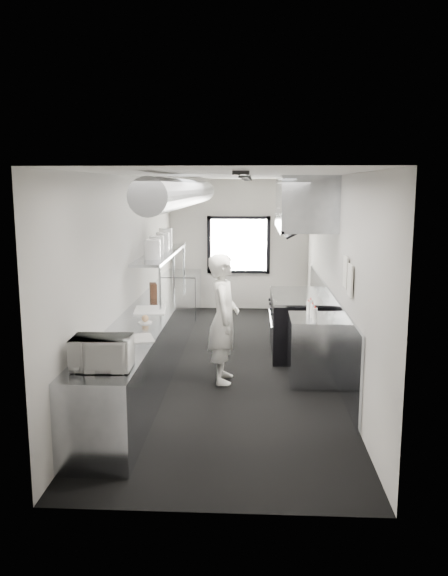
# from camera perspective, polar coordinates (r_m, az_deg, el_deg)

# --- Properties ---
(floor) EXTENTS (3.00, 8.00, 0.01)m
(floor) POSITION_cam_1_polar(r_m,az_deg,el_deg) (8.70, 0.72, -7.59)
(floor) COLOR black
(floor) RESTS_ON ground
(ceiling) EXTENTS (3.00, 8.00, 0.01)m
(ceiling) POSITION_cam_1_polar(r_m,az_deg,el_deg) (8.29, 0.76, 11.18)
(ceiling) COLOR beige
(ceiling) RESTS_ON wall_back
(wall_back) EXTENTS (3.00, 0.02, 2.80)m
(wall_back) POSITION_cam_1_polar(r_m,az_deg,el_deg) (12.35, 1.47, 4.34)
(wall_back) COLOR #B5B3AC
(wall_back) RESTS_ON floor
(wall_front) EXTENTS (3.00, 0.02, 2.80)m
(wall_front) POSITION_cam_1_polar(r_m,az_deg,el_deg) (4.47, -1.28, -6.11)
(wall_front) COLOR #B5B3AC
(wall_front) RESTS_ON floor
(wall_left) EXTENTS (0.02, 8.00, 2.80)m
(wall_left) POSITION_cam_1_polar(r_m,az_deg,el_deg) (8.57, -9.34, 1.62)
(wall_left) COLOR #B5B3AC
(wall_left) RESTS_ON floor
(wall_right) EXTENTS (0.02, 8.00, 2.80)m
(wall_right) POSITION_cam_1_polar(r_m,az_deg,el_deg) (8.46, 10.96, 1.46)
(wall_right) COLOR #B5B3AC
(wall_right) RESTS_ON floor
(wall_cladding) EXTENTS (0.03, 5.50, 1.10)m
(wall_cladding) POSITION_cam_1_polar(r_m,az_deg,el_deg) (8.91, 10.38, -3.66)
(wall_cladding) COLOR #9AA0A8
(wall_cladding) RESTS_ON wall_right
(hvac_duct) EXTENTS (0.40, 6.40, 0.40)m
(hvac_duct) POSITION_cam_1_polar(r_m,az_deg,el_deg) (8.74, -3.79, 9.47)
(hvac_duct) COLOR gray
(hvac_duct) RESTS_ON ceiling
(service_window) EXTENTS (1.36, 0.05, 1.25)m
(service_window) POSITION_cam_1_polar(r_m,az_deg,el_deg) (12.31, 1.47, 4.32)
(service_window) COLOR white
(service_window) RESTS_ON wall_back
(exhaust_hood) EXTENTS (0.81, 2.20, 0.88)m
(exhaust_hood) POSITION_cam_1_polar(r_m,az_deg,el_deg) (9.02, 7.99, 8.40)
(exhaust_hood) COLOR #9AA0A8
(exhaust_hood) RESTS_ON ceiling
(prep_counter) EXTENTS (0.70, 6.00, 0.90)m
(prep_counter) POSITION_cam_1_polar(r_m,az_deg,el_deg) (8.22, -7.49, -5.47)
(prep_counter) COLOR #9AA0A8
(prep_counter) RESTS_ON floor
(pass_shelf) EXTENTS (0.45, 3.00, 0.68)m
(pass_shelf) POSITION_cam_1_polar(r_m,az_deg,el_deg) (9.47, -6.25, 3.32)
(pass_shelf) COLOR #9AA0A8
(pass_shelf) RESTS_ON prep_counter
(range) EXTENTS (0.88, 1.60, 0.94)m
(range) POSITION_cam_1_polar(r_m,az_deg,el_deg) (9.27, 7.34, -3.55)
(range) COLOR black
(range) RESTS_ON floor
(bottle_station) EXTENTS (0.65, 0.80, 0.90)m
(bottle_station) POSITION_cam_1_polar(r_m,az_deg,el_deg) (7.94, 8.90, -6.08)
(bottle_station) COLOR #9AA0A8
(bottle_station) RESTS_ON floor
(far_work_table) EXTENTS (0.70, 1.20, 0.90)m
(far_work_table) POSITION_cam_1_polar(r_m,az_deg,el_deg) (11.78, -4.25, -0.64)
(far_work_table) COLOR #9AA0A8
(far_work_table) RESTS_ON floor
(notice_sheet_a) EXTENTS (0.02, 0.28, 0.38)m
(notice_sheet_a) POSITION_cam_1_polar(r_m,az_deg,el_deg) (7.25, 12.06, 1.59)
(notice_sheet_a) COLOR silver
(notice_sheet_a) RESTS_ON wall_right
(notice_sheet_b) EXTENTS (0.02, 0.28, 0.38)m
(notice_sheet_b) POSITION_cam_1_polar(r_m,az_deg,el_deg) (6.91, 12.50, 0.75)
(notice_sheet_b) COLOR silver
(notice_sheet_b) RESTS_ON wall_right
(line_cook) EXTENTS (0.44, 0.65, 1.76)m
(line_cook) POSITION_cam_1_polar(r_m,az_deg,el_deg) (7.73, -0.04, -3.07)
(line_cook) COLOR silver
(line_cook) RESTS_ON floor
(microwave) EXTENTS (0.55, 0.42, 0.32)m
(microwave) POSITION_cam_1_polar(r_m,az_deg,el_deg) (5.68, -12.11, -6.36)
(microwave) COLOR silver
(microwave) RESTS_ON prep_counter
(deli_tub_a) EXTENTS (0.17, 0.17, 0.09)m
(deli_tub_a) POSITION_cam_1_polar(r_m,az_deg,el_deg) (6.12, -12.31, -6.25)
(deli_tub_a) COLOR #AEBAAC
(deli_tub_a) RESTS_ON prep_counter
(deli_tub_b) EXTENTS (0.17, 0.17, 0.10)m
(deli_tub_b) POSITION_cam_1_polar(r_m,az_deg,el_deg) (6.42, -11.39, -5.40)
(deli_tub_b) COLOR #AEBAAC
(deli_tub_b) RESTS_ON prep_counter
(newspaper) EXTENTS (0.43, 0.49, 0.01)m
(newspaper) POSITION_cam_1_polar(r_m,az_deg,el_deg) (6.74, -8.52, -4.99)
(newspaper) COLOR silver
(newspaper) RESTS_ON prep_counter
(small_plate) EXTENTS (0.24, 0.24, 0.02)m
(small_plate) POSITION_cam_1_polar(r_m,az_deg,el_deg) (7.48, -7.88, -3.43)
(small_plate) COLOR silver
(small_plate) RESTS_ON prep_counter
(pastry) EXTENTS (0.09, 0.09, 0.09)m
(pastry) POSITION_cam_1_polar(r_m,az_deg,el_deg) (7.46, -7.89, -3.03)
(pastry) COLOR tan
(pastry) RESTS_ON small_plate
(cutting_board) EXTENTS (0.50, 0.62, 0.02)m
(cutting_board) POSITION_cam_1_polar(r_m,az_deg,el_deg) (8.20, -7.41, -2.19)
(cutting_board) COLOR silver
(cutting_board) RESTS_ON prep_counter
(knife_block) EXTENTS (0.15, 0.23, 0.23)m
(knife_block) POSITION_cam_1_polar(r_m,az_deg,el_deg) (9.11, -7.08, -0.26)
(knife_block) COLOR brown
(knife_block) RESTS_ON prep_counter
(plate_stack_a) EXTENTS (0.31, 0.31, 0.29)m
(plate_stack_a) POSITION_cam_1_polar(r_m,az_deg,el_deg) (8.62, -7.18, 3.84)
(plate_stack_a) COLOR silver
(plate_stack_a) RESTS_ON pass_shelf
(plate_stack_b) EXTENTS (0.26, 0.26, 0.30)m
(plate_stack_b) POSITION_cam_1_polar(r_m,az_deg,el_deg) (9.17, -6.74, 4.26)
(plate_stack_b) COLOR silver
(plate_stack_b) RESTS_ON pass_shelf
(plate_stack_c) EXTENTS (0.27, 0.27, 0.32)m
(plate_stack_c) POSITION_cam_1_polar(r_m,az_deg,el_deg) (9.58, -6.15, 4.58)
(plate_stack_c) COLOR silver
(plate_stack_c) RESTS_ON pass_shelf
(plate_stack_d) EXTENTS (0.26, 0.26, 0.36)m
(plate_stack_d) POSITION_cam_1_polar(r_m,az_deg,el_deg) (10.06, -5.85, 4.95)
(plate_stack_d) COLOR silver
(plate_stack_d) RESTS_ON pass_shelf
(squeeze_bottle_a) EXTENTS (0.08, 0.08, 0.19)m
(squeeze_bottle_a) POSITION_cam_1_polar(r_m,az_deg,el_deg) (7.52, 9.08, -2.70)
(squeeze_bottle_a) COLOR silver
(squeeze_bottle_a) RESTS_ON bottle_station
(squeeze_bottle_b) EXTENTS (0.06, 0.06, 0.16)m
(squeeze_bottle_b) POSITION_cam_1_polar(r_m,az_deg,el_deg) (7.61, 9.04, -2.64)
(squeeze_bottle_b) COLOR silver
(squeeze_bottle_b) RESTS_ON bottle_station
(squeeze_bottle_c) EXTENTS (0.08, 0.08, 0.19)m
(squeeze_bottle_c) POSITION_cam_1_polar(r_m,az_deg,el_deg) (7.76, 8.84, -2.30)
(squeeze_bottle_c) COLOR silver
(squeeze_bottle_c) RESTS_ON bottle_station
(squeeze_bottle_d) EXTENTS (0.07, 0.07, 0.18)m
(squeeze_bottle_d) POSITION_cam_1_polar(r_m,az_deg,el_deg) (7.98, 8.47, -1.98)
(squeeze_bottle_d) COLOR silver
(squeeze_bottle_d) RESTS_ON bottle_station
(squeeze_bottle_e) EXTENTS (0.08, 0.08, 0.18)m
(squeeze_bottle_e) POSITION_cam_1_polar(r_m,az_deg,el_deg) (8.11, 8.66, -1.78)
(squeeze_bottle_e) COLOR silver
(squeeze_bottle_e) RESTS_ON bottle_station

